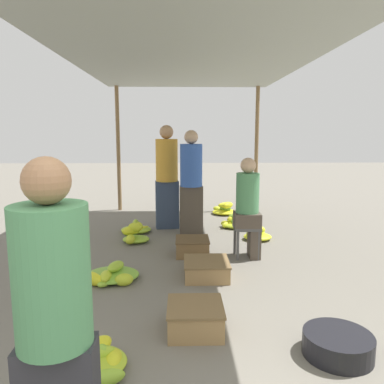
{
  "coord_description": "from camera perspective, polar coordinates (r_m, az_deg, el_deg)",
  "views": [
    {
      "loc": [
        -0.12,
        -1.06,
        1.63
      ],
      "look_at": [
        0.0,
        3.53,
        0.91
      ],
      "focal_mm": 35.0,
      "sensor_mm": 36.0,
      "label": 1
    }
  ],
  "objects": [
    {
      "name": "vendor_foreground",
      "position": [
        1.84,
        -20.15,
        -18.52
      ],
      "size": [
        0.35,
        0.34,
        1.54
      ],
      "color": "#2D2D33",
      "rests_on": "ground"
    },
    {
      "name": "canopy_tarp",
      "position": [
        4.77,
        -0.03,
        20.96
      ],
      "size": [
        3.33,
        7.01,
        0.04
      ],
      "primitive_type": "cube",
      "color": "#9EA399",
      "rests_on": "canopy_post_front_left"
    },
    {
      "name": "stool",
      "position": [
        5.03,
        8.33,
        -6.05
      ],
      "size": [
        0.34,
        0.34,
        0.42
      ],
      "color": "#4C4C4C",
      "rests_on": "ground"
    },
    {
      "name": "crate_far",
      "position": [
        5.12,
        0.05,
        -8.32
      ],
      "size": [
        0.45,
        0.45,
        0.23
      ],
      "color": "brown",
      "rests_on": "ground"
    },
    {
      "name": "banana_pile_left_1",
      "position": [
        6.3,
        -8.51,
        -5.57
      ],
      "size": [
        0.5,
        0.57,
        0.22
      ],
      "color": "yellow",
      "rests_on": "ground"
    },
    {
      "name": "banana_pile_right_2",
      "position": [
        6.61,
        6.29,
        -4.69
      ],
      "size": [
        0.48,
        0.39,
        0.23
      ],
      "color": "yellow",
      "rests_on": "ground"
    },
    {
      "name": "shopper_walking_mid",
      "position": [
        6.43,
        -3.84,
        2.53
      ],
      "size": [
        0.42,
        0.42,
        1.77
      ],
      "color": "#384766",
      "rests_on": "ground"
    },
    {
      "name": "shopper_walking_far",
      "position": [
        6.07,
        -0.12,
        1.75
      ],
      "size": [
        0.38,
        0.37,
        1.69
      ],
      "color": "#4C4238",
      "rests_on": "ground"
    },
    {
      "name": "banana_pile_left_3",
      "position": [
        4.37,
        -12.32,
        -12.31
      ],
      "size": [
        0.65,
        0.58,
        0.2
      ],
      "color": "yellow",
      "rests_on": "ground"
    },
    {
      "name": "crate_near",
      "position": [
        3.27,
        0.51,
        -18.64
      ],
      "size": [
        0.46,
        0.46,
        0.23
      ],
      "color": "#9E7A4C",
      "rests_on": "ground"
    },
    {
      "name": "banana_pile_left_0",
      "position": [
        2.93,
        -14.94,
        -23.54
      ],
      "size": [
        0.53,
        0.53,
        0.19
      ],
      "color": "#A1C52F",
      "rests_on": "ground"
    },
    {
      "name": "canopy_post_back_right",
      "position": [
        8.13,
        9.79,
        6.46
      ],
      "size": [
        0.08,
        0.08,
        2.61
      ],
      "primitive_type": "cylinder",
      "color": "olive",
      "rests_on": "ground"
    },
    {
      "name": "vendor_seated",
      "position": [
        4.96,
        8.64,
        -2.13
      ],
      "size": [
        0.35,
        0.35,
        1.32
      ],
      "color": "#4C4238",
      "rests_on": "ground"
    },
    {
      "name": "basin_black",
      "position": [
        3.18,
        21.32,
        -20.85
      ],
      "size": [
        0.51,
        0.51,
        0.17
      ],
      "color": "black",
      "rests_on": "ground"
    },
    {
      "name": "banana_pile_right_0",
      "position": [
        5.96,
        9.77,
        -6.37
      ],
      "size": [
        0.43,
        0.54,
        0.22
      ],
      "color": "#B3CC2C",
      "rests_on": "ground"
    },
    {
      "name": "crate_mid",
      "position": [
        4.37,
        2.21,
        -11.62
      ],
      "size": [
        0.51,
        0.51,
        0.2
      ],
      "color": "#9E7A4C",
      "rests_on": "ground"
    },
    {
      "name": "canopy_post_back_left",
      "position": [
        8.09,
        -11.16,
        6.41
      ],
      "size": [
        0.08,
        0.08,
        2.61
      ],
      "primitive_type": "cylinder",
      "color": "olive",
      "rests_on": "ground"
    },
    {
      "name": "banana_pile_left_2",
      "position": [
        5.73,
        -8.79,
        -6.49
      ],
      "size": [
        0.44,
        0.44,
        0.31
      ],
      "color": "yellow",
      "rests_on": "ground"
    },
    {
      "name": "banana_pile_right_1",
      "position": [
        7.65,
        5.02,
        -2.7
      ],
      "size": [
        0.52,
        0.45,
        0.27
      ],
      "color": "yellow",
      "rests_on": "ground"
    }
  ]
}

